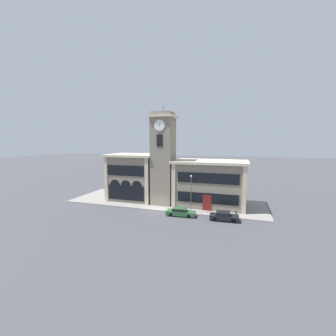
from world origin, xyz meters
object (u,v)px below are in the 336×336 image
Objects in this scene: street_lamp at (191,188)px; bollard at (236,214)px; parked_car_mid at (224,216)px; parked_car_near at (180,212)px.

street_lamp is 6.02× the size of bollard.
street_lamp reaches higher than bollard.
bollard is at bearing 41.27° from parked_car_mid.
parked_car_mid is at bearing -2.30° from parked_car_near.
bollard is at bearing -2.15° from street_lamp.
bollard is (1.79, 1.70, -0.06)m from parked_car_mid.
parked_car_near is 1.08× the size of parked_car_mid.
street_lamp is at bearing 177.85° from bollard.
parked_car_mid is 6.93m from street_lamp.
parked_car_mid is 4.17× the size of bollard.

